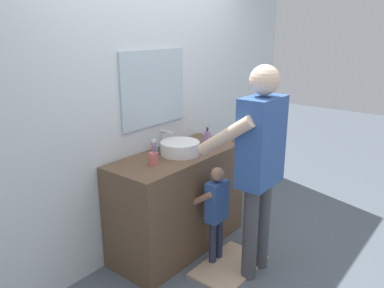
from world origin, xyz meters
The scene contains 10 objects.
ground_plane centered at (0.00, 0.00, 0.00)m, with size 14.00×14.00×0.00m, color slate.
back_wall centered at (0.00, 0.62, 1.35)m, with size 4.40×0.10×2.70m.
vanity_cabinet centered at (0.00, 0.30, 0.44)m, with size 1.29×0.54×0.88m, color brown.
sink_basin centered at (0.00, 0.28, 0.94)m, with size 0.33×0.33×0.11m.
faucet centered at (0.00, 0.48, 0.97)m, with size 0.18×0.14×0.18m.
toothbrush_cup centered at (-0.32, 0.28, 0.94)m, with size 0.07×0.07×0.21m.
soap_bottle centered at (0.36, 0.26, 0.95)m, with size 0.06×0.06×0.17m.
bath_mat centered at (0.00, -0.25, 0.01)m, with size 0.64×0.40×0.02m, color #CCAD8E.
child_toddler centered at (0.00, -0.10, 0.51)m, with size 0.26×0.26×0.85m.
adult_parent centered at (0.09, -0.42, 1.00)m, with size 0.52×0.55×1.67m.
Camera 1 is at (-2.34, -1.72, 1.92)m, focal length 35.73 mm.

